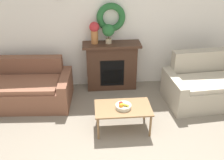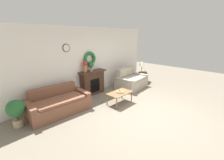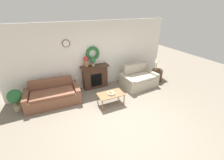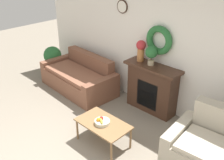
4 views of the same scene
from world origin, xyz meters
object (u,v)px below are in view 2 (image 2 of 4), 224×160
(side_table_by_loveseat, at_px, (143,77))
(mug, at_px, (145,71))
(loveseat_right, at_px, (131,81))
(fruit_bowl, at_px, (120,92))
(potted_plant_floor_by_couch, at_px, (16,110))
(couch_left, at_px, (58,104))
(fireplace, at_px, (93,82))
(vase_on_mantel_left, at_px, (85,66))
(coffee_table, at_px, (120,94))
(table_lamp, at_px, (142,63))
(potted_plant_on_mantel, at_px, (91,65))

(side_table_by_loveseat, xyz_separation_m, mug, (0.11, -0.08, 0.31))
(loveseat_right, xyz_separation_m, fruit_bowl, (-1.68, -0.78, 0.15))
(loveseat_right, relative_size, mug, 16.61)
(potted_plant_floor_by_couch, bearing_deg, couch_left, -2.81)
(fireplace, relative_size, vase_on_mantel_left, 2.69)
(coffee_table, height_order, fruit_bowl, fruit_bowl)
(couch_left, relative_size, coffee_table, 2.10)
(table_lamp, relative_size, potted_plant_on_mantel, 1.54)
(coffee_table, distance_m, fruit_bowl, 0.09)
(table_lamp, bearing_deg, potted_plant_floor_by_couch, 177.90)
(fireplace, bearing_deg, mug, -13.70)
(vase_on_mantel_left, bearing_deg, fruit_bowl, -75.03)
(vase_on_mantel_left, distance_m, potted_plant_floor_by_couch, 2.71)
(fireplace, xyz_separation_m, side_table_by_loveseat, (2.83, -0.63, -0.24))
(couch_left, xyz_separation_m, mug, (4.69, -0.28, 0.29))
(loveseat_right, bearing_deg, potted_plant_floor_by_couch, 171.68)
(side_table_by_loveseat, bearing_deg, loveseat_right, -177.34)
(fruit_bowl, distance_m, potted_plant_floor_by_couch, 3.16)
(side_table_by_loveseat, bearing_deg, potted_plant_floor_by_couch, 177.45)
(loveseat_right, bearing_deg, fruit_bowl, -159.70)
(loveseat_right, height_order, coffee_table, loveseat_right)
(fireplace, height_order, fruit_bowl, fireplace)
(loveseat_right, bearing_deg, side_table_by_loveseat, -1.89)
(fruit_bowl, xyz_separation_m, vase_on_mantel_left, (-0.39, 1.47, 0.78))
(vase_on_mantel_left, distance_m, potted_plant_on_mantel, 0.27)
(fruit_bowl, xyz_separation_m, side_table_by_loveseat, (2.77, 0.83, -0.20))
(fireplace, xyz_separation_m, couch_left, (-1.76, -0.43, -0.21))
(vase_on_mantel_left, bearing_deg, potted_plant_floor_by_couch, -171.52)
(couch_left, distance_m, loveseat_right, 3.51)
(potted_plant_on_mantel, bearing_deg, coffee_table, -85.03)
(mug, bearing_deg, fireplace, 166.30)
(fireplace, distance_m, table_lamp, 2.88)
(coffee_table, bearing_deg, table_lamp, 17.43)
(fireplace, bearing_deg, side_table_by_loveseat, -12.62)
(fruit_bowl, distance_m, side_table_by_loveseat, 2.90)
(fireplace, distance_m, side_table_by_loveseat, 2.91)
(vase_on_mantel_left, height_order, potted_plant_on_mantel, vase_on_mantel_left)
(table_lamp, bearing_deg, mug, -38.16)
(fireplace, height_order, vase_on_mantel_left, vase_on_mantel_left)
(side_table_by_loveseat, bearing_deg, table_lamp, 141.34)
(couch_left, distance_m, potted_plant_on_mantel, 1.99)
(fireplace, relative_size, mug, 12.44)
(fireplace, relative_size, table_lamp, 1.95)
(fireplace, bearing_deg, coffee_table, -87.47)
(loveseat_right, distance_m, mug, 1.22)
(couch_left, height_order, side_table_by_loveseat, couch_left)
(side_table_by_loveseat, bearing_deg, fruit_bowl, -163.31)
(couch_left, height_order, potted_plant_floor_by_couch, couch_left)
(fruit_bowl, distance_m, potted_plant_on_mantel, 1.65)
(couch_left, distance_m, fruit_bowl, 2.10)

